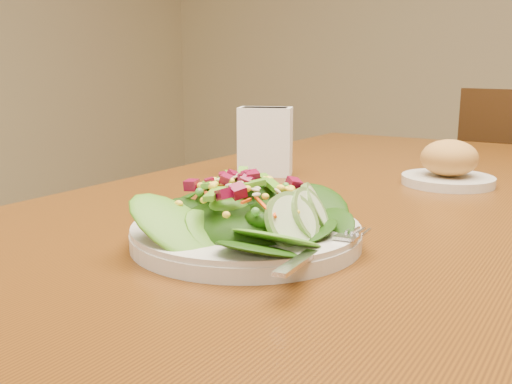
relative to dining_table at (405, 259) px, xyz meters
The scene contains 4 objects.
dining_table is the anchor object (origin of this frame).
salad_plate 0.36m from the dining_table, 100.93° to the right, with size 0.25×0.25×0.07m.
bread_plate 0.17m from the dining_table, 74.79° to the left, with size 0.15×0.15×0.07m.
napkin_holder 0.31m from the dining_table, behind, with size 0.10×0.08×0.12m.
Camera 1 is at (0.25, -0.82, 0.94)m, focal length 40.00 mm.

